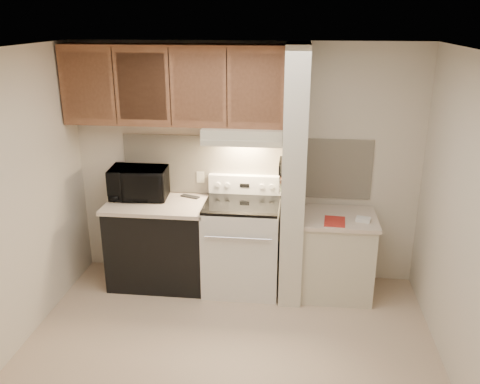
# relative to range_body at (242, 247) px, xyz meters

# --- Properties ---
(floor) EXTENTS (3.60, 3.60, 0.00)m
(floor) POSITION_rel_range_body_xyz_m (0.00, -1.16, -0.46)
(floor) COLOR #CBB093
(floor) RESTS_ON ground
(ceiling) EXTENTS (3.60, 3.60, 0.00)m
(ceiling) POSITION_rel_range_body_xyz_m (0.00, -1.16, 2.04)
(ceiling) COLOR white
(ceiling) RESTS_ON wall_back
(wall_back) EXTENTS (3.60, 2.50, 0.02)m
(wall_back) POSITION_rel_range_body_xyz_m (0.00, 0.34, 0.79)
(wall_back) COLOR beige
(wall_back) RESTS_ON floor
(wall_left) EXTENTS (0.02, 3.00, 2.50)m
(wall_left) POSITION_rel_range_body_xyz_m (-1.80, -1.16, 0.79)
(wall_left) COLOR beige
(wall_left) RESTS_ON floor
(wall_right) EXTENTS (0.02, 3.00, 2.50)m
(wall_right) POSITION_rel_range_body_xyz_m (1.80, -1.16, 0.79)
(wall_right) COLOR beige
(wall_right) RESTS_ON floor
(backsplash) EXTENTS (2.60, 0.02, 0.63)m
(backsplash) POSITION_rel_range_body_xyz_m (0.00, 0.33, 0.78)
(backsplash) COLOR beige
(backsplash) RESTS_ON wall_back
(range_body) EXTENTS (0.76, 0.65, 0.92)m
(range_body) POSITION_rel_range_body_xyz_m (0.00, 0.00, 0.00)
(range_body) COLOR silver
(range_body) RESTS_ON floor
(oven_window) EXTENTS (0.50, 0.01, 0.30)m
(oven_window) POSITION_rel_range_body_xyz_m (0.00, -0.32, 0.04)
(oven_window) COLOR black
(oven_window) RESTS_ON range_body
(oven_handle) EXTENTS (0.65, 0.02, 0.02)m
(oven_handle) POSITION_rel_range_body_xyz_m (0.00, -0.35, 0.26)
(oven_handle) COLOR silver
(oven_handle) RESTS_ON range_body
(cooktop) EXTENTS (0.74, 0.64, 0.03)m
(cooktop) POSITION_rel_range_body_xyz_m (0.00, 0.00, 0.48)
(cooktop) COLOR black
(cooktop) RESTS_ON range_body
(range_backguard) EXTENTS (0.76, 0.08, 0.20)m
(range_backguard) POSITION_rel_range_body_xyz_m (0.00, 0.28, 0.59)
(range_backguard) COLOR silver
(range_backguard) RESTS_ON range_body
(range_display) EXTENTS (0.10, 0.01, 0.04)m
(range_display) POSITION_rel_range_body_xyz_m (0.00, 0.24, 0.59)
(range_display) COLOR black
(range_display) RESTS_ON range_backguard
(range_knob_left_outer) EXTENTS (0.05, 0.02, 0.05)m
(range_knob_left_outer) POSITION_rel_range_body_xyz_m (-0.28, 0.24, 0.59)
(range_knob_left_outer) COLOR silver
(range_knob_left_outer) RESTS_ON range_backguard
(range_knob_left_inner) EXTENTS (0.05, 0.02, 0.05)m
(range_knob_left_inner) POSITION_rel_range_body_xyz_m (-0.18, 0.24, 0.59)
(range_knob_left_inner) COLOR silver
(range_knob_left_inner) RESTS_ON range_backguard
(range_knob_right_inner) EXTENTS (0.05, 0.02, 0.05)m
(range_knob_right_inner) POSITION_rel_range_body_xyz_m (0.18, 0.24, 0.59)
(range_knob_right_inner) COLOR silver
(range_knob_right_inner) RESTS_ON range_backguard
(range_knob_right_outer) EXTENTS (0.05, 0.02, 0.05)m
(range_knob_right_outer) POSITION_rel_range_body_xyz_m (0.28, 0.24, 0.59)
(range_knob_right_outer) COLOR silver
(range_knob_right_outer) RESTS_ON range_backguard
(dishwasher_front) EXTENTS (1.00, 0.63, 0.87)m
(dishwasher_front) POSITION_rel_range_body_xyz_m (-0.88, 0.01, -0.03)
(dishwasher_front) COLOR black
(dishwasher_front) RESTS_ON floor
(left_countertop) EXTENTS (1.04, 0.67, 0.04)m
(left_countertop) POSITION_rel_range_body_xyz_m (-0.88, 0.01, 0.43)
(left_countertop) COLOR beige
(left_countertop) RESTS_ON dishwasher_front
(spoon_rest) EXTENTS (0.21, 0.13, 0.01)m
(spoon_rest) POSITION_rel_range_body_xyz_m (-0.57, 0.21, 0.46)
(spoon_rest) COLOR black
(spoon_rest) RESTS_ON left_countertop
(teal_jar) EXTENTS (0.12, 0.12, 0.11)m
(teal_jar) POSITION_rel_range_body_xyz_m (-1.08, 0.23, 0.51)
(teal_jar) COLOR #316C64
(teal_jar) RESTS_ON left_countertop
(outlet) EXTENTS (0.08, 0.01, 0.12)m
(outlet) POSITION_rel_range_body_xyz_m (-0.48, 0.32, 0.64)
(outlet) COLOR beige
(outlet) RESTS_ON backsplash
(microwave) EXTENTS (0.62, 0.44, 0.33)m
(microwave) POSITION_rel_range_body_xyz_m (-1.10, 0.15, 0.61)
(microwave) COLOR black
(microwave) RESTS_ON left_countertop
(partition_pillar) EXTENTS (0.22, 0.70, 2.50)m
(partition_pillar) POSITION_rel_range_body_xyz_m (0.51, -0.01, 0.79)
(partition_pillar) COLOR beige
(partition_pillar) RESTS_ON floor
(pillar_trim) EXTENTS (0.01, 0.70, 0.04)m
(pillar_trim) POSITION_rel_range_body_xyz_m (0.39, -0.01, 0.84)
(pillar_trim) COLOR brown
(pillar_trim) RESTS_ON partition_pillar
(knife_strip) EXTENTS (0.02, 0.42, 0.04)m
(knife_strip) POSITION_rel_range_body_xyz_m (0.39, -0.06, 0.86)
(knife_strip) COLOR black
(knife_strip) RESTS_ON partition_pillar
(knife_blade_a) EXTENTS (0.01, 0.03, 0.16)m
(knife_blade_a) POSITION_rel_range_body_xyz_m (0.38, -0.22, 0.76)
(knife_blade_a) COLOR silver
(knife_blade_a) RESTS_ON knife_strip
(knife_handle_a) EXTENTS (0.02, 0.02, 0.10)m
(knife_handle_a) POSITION_rel_range_body_xyz_m (0.38, -0.23, 0.91)
(knife_handle_a) COLOR black
(knife_handle_a) RESTS_ON knife_strip
(knife_blade_b) EXTENTS (0.01, 0.04, 0.18)m
(knife_blade_b) POSITION_rel_range_body_xyz_m (0.38, -0.14, 0.75)
(knife_blade_b) COLOR silver
(knife_blade_b) RESTS_ON knife_strip
(knife_handle_b) EXTENTS (0.02, 0.02, 0.10)m
(knife_handle_b) POSITION_rel_range_body_xyz_m (0.38, -0.12, 0.91)
(knife_handle_b) COLOR black
(knife_handle_b) RESTS_ON knife_strip
(knife_blade_c) EXTENTS (0.01, 0.04, 0.20)m
(knife_blade_c) POSITION_rel_range_body_xyz_m (0.38, -0.04, 0.74)
(knife_blade_c) COLOR silver
(knife_blade_c) RESTS_ON knife_strip
(knife_handle_c) EXTENTS (0.02, 0.02, 0.10)m
(knife_handle_c) POSITION_rel_range_body_xyz_m (0.38, -0.05, 0.91)
(knife_handle_c) COLOR black
(knife_handle_c) RESTS_ON knife_strip
(knife_blade_d) EXTENTS (0.01, 0.04, 0.16)m
(knife_blade_d) POSITION_rel_range_body_xyz_m (0.38, 0.03, 0.76)
(knife_blade_d) COLOR silver
(knife_blade_d) RESTS_ON knife_strip
(knife_handle_d) EXTENTS (0.02, 0.02, 0.10)m
(knife_handle_d) POSITION_rel_range_body_xyz_m (0.38, 0.02, 0.91)
(knife_handle_d) COLOR black
(knife_handle_d) RESTS_ON knife_strip
(knife_blade_e) EXTENTS (0.01, 0.04, 0.18)m
(knife_blade_e) POSITION_rel_range_body_xyz_m (0.38, 0.10, 0.75)
(knife_blade_e) COLOR silver
(knife_blade_e) RESTS_ON knife_strip
(knife_handle_e) EXTENTS (0.02, 0.02, 0.10)m
(knife_handle_e) POSITION_rel_range_body_xyz_m (0.38, 0.09, 0.91)
(knife_handle_e) COLOR black
(knife_handle_e) RESTS_ON knife_strip
(oven_mitt) EXTENTS (0.03, 0.09, 0.22)m
(oven_mitt) POSITION_rel_range_body_xyz_m (0.38, 0.17, 0.68)
(oven_mitt) COLOR gray
(oven_mitt) RESTS_ON partition_pillar
(right_cab_base) EXTENTS (0.70, 0.60, 0.81)m
(right_cab_base) POSITION_rel_range_body_xyz_m (0.97, -0.01, -0.06)
(right_cab_base) COLOR beige
(right_cab_base) RESTS_ON floor
(right_countertop) EXTENTS (0.74, 0.64, 0.04)m
(right_countertop) POSITION_rel_range_body_xyz_m (0.97, -0.01, 0.37)
(right_countertop) COLOR beige
(right_countertop) RESTS_ON right_cab_base
(red_folder) EXTENTS (0.22, 0.28, 0.01)m
(red_folder) POSITION_rel_range_body_xyz_m (0.92, -0.16, 0.39)
(red_folder) COLOR #B1271F
(red_folder) RESTS_ON right_countertop
(white_box) EXTENTS (0.15, 0.12, 0.04)m
(white_box) POSITION_rel_range_body_xyz_m (1.19, -0.11, 0.41)
(white_box) COLOR white
(white_box) RESTS_ON right_countertop
(range_hood) EXTENTS (0.78, 0.44, 0.15)m
(range_hood) POSITION_rel_range_body_xyz_m (0.00, 0.12, 1.17)
(range_hood) COLOR beige
(range_hood) RESTS_ON upper_cabinets
(hood_lip) EXTENTS (0.78, 0.04, 0.06)m
(hood_lip) POSITION_rel_range_body_xyz_m (0.00, -0.08, 1.12)
(hood_lip) COLOR beige
(hood_lip) RESTS_ON range_hood
(upper_cabinets) EXTENTS (2.18, 0.33, 0.77)m
(upper_cabinets) POSITION_rel_range_body_xyz_m (-0.69, 0.17, 1.62)
(upper_cabinets) COLOR brown
(upper_cabinets) RESTS_ON wall_back
(cab_door_a) EXTENTS (0.46, 0.01, 0.63)m
(cab_door_a) POSITION_rel_range_body_xyz_m (-1.51, 0.01, 1.62)
(cab_door_a) COLOR brown
(cab_door_a) RESTS_ON upper_cabinets
(cab_gap_a) EXTENTS (0.01, 0.01, 0.73)m
(cab_gap_a) POSITION_rel_range_body_xyz_m (-1.23, 0.01, 1.62)
(cab_gap_a) COLOR black
(cab_gap_a) RESTS_ON upper_cabinets
(cab_door_b) EXTENTS (0.46, 0.01, 0.63)m
(cab_door_b) POSITION_rel_range_body_xyz_m (-0.96, 0.01, 1.62)
(cab_door_b) COLOR brown
(cab_door_b) RESTS_ON upper_cabinets
(cab_gap_b) EXTENTS (0.01, 0.01, 0.73)m
(cab_gap_b) POSITION_rel_range_body_xyz_m (-0.69, 0.01, 1.62)
(cab_gap_b) COLOR black
(cab_gap_b) RESTS_ON upper_cabinets
(cab_door_c) EXTENTS (0.46, 0.01, 0.63)m
(cab_door_c) POSITION_rel_range_body_xyz_m (-0.42, 0.01, 1.62)
(cab_door_c) COLOR brown
(cab_door_c) RESTS_ON upper_cabinets
(cab_gap_c) EXTENTS (0.01, 0.01, 0.73)m
(cab_gap_c) POSITION_rel_range_body_xyz_m (-0.14, 0.01, 1.62)
(cab_gap_c) COLOR black
(cab_gap_c) RESTS_ON upper_cabinets
(cab_door_d) EXTENTS (0.46, 0.01, 0.63)m
(cab_door_d) POSITION_rel_range_body_xyz_m (0.13, 0.01, 1.62)
(cab_door_d) COLOR brown
(cab_door_d) RESTS_ON upper_cabinets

